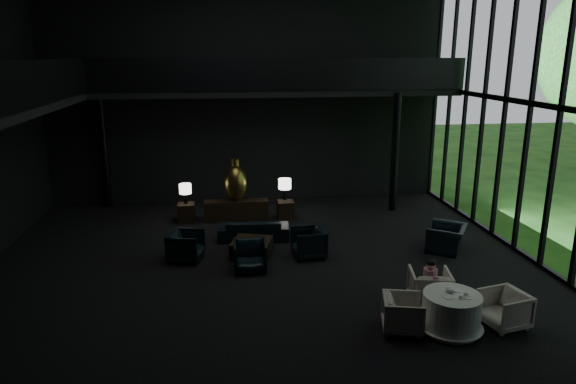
{
  "coord_description": "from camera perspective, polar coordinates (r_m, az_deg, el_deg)",
  "views": [
    {
      "loc": [
        -0.97,
        -12.38,
        5.23
      ],
      "look_at": [
        0.71,
        0.5,
        1.72
      ],
      "focal_mm": 32.0,
      "sensor_mm": 36.0,
      "label": 1
    }
  ],
  "objects": [
    {
      "name": "floor",
      "position": [
        13.48,
        -2.74,
        -7.73
      ],
      "size": [
        14.0,
        12.0,
        0.02
      ],
      "primitive_type": "cube",
      "color": "black",
      "rests_on": "ground"
    },
    {
      "name": "wall_back",
      "position": [
        18.45,
        -4.48,
        11.26
      ],
      "size": [
        14.0,
        0.04,
        8.0
      ],
      "primitive_type": "cube",
      "color": "black",
      "rests_on": "ground"
    },
    {
      "name": "wall_front",
      "position": [
        6.57,
        1.18,
        4.33
      ],
      "size": [
        14.0,
        0.04,
        8.0
      ],
      "primitive_type": "cube",
      "color": "black",
      "rests_on": "ground"
    },
    {
      "name": "curtain_wall",
      "position": [
        14.75,
        25.41,
        8.9
      ],
      "size": [
        0.2,
        12.0,
        8.0
      ],
      "primitive_type": null,
      "color": "black",
      "rests_on": "ground"
    },
    {
      "name": "mezzanine_back",
      "position": [
        17.54,
        -0.98,
        11.1
      ],
      "size": [
        12.0,
        2.0,
        0.25
      ],
      "primitive_type": "cube",
      "color": "black",
      "rests_on": "wall_back"
    },
    {
      "name": "railing_left",
      "position": [
        13.04,
        -25.92,
        10.87
      ],
      "size": [
        0.06,
        12.0,
        1.0
      ],
      "primitive_type": "cube",
      "color": "black",
      "rests_on": "mezzanine_left"
    },
    {
      "name": "railing_back",
      "position": [
        16.51,
        -0.59,
        12.94
      ],
      "size": [
        12.0,
        0.06,
        1.0
      ],
      "primitive_type": "cube",
      "color": "black",
      "rests_on": "mezzanine_back"
    },
    {
      "name": "column_nw",
      "position": [
        18.81,
        -19.74,
        4.35
      ],
      "size": [
        0.24,
        0.24,
        4.0
      ],
      "primitive_type": "cylinder",
      "color": "black",
      "rests_on": "floor"
    },
    {
      "name": "column_ne",
      "position": [
        17.67,
        11.8,
        4.27
      ],
      "size": [
        0.24,
        0.24,
        4.0
      ],
      "primitive_type": "cylinder",
      "color": "black",
      "rests_on": "floor"
    },
    {
      "name": "console",
      "position": [
        16.7,
        -5.75,
        -2.03
      ],
      "size": [
        2.05,
        0.47,
        0.65
      ],
      "primitive_type": "cube",
      "color": "black",
      "rests_on": "floor"
    },
    {
      "name": "bronze_urn",
      "position": [
        16.51,
        -5.84,
        1.03
      ],
      "size": [
        0.73,
        0.73,
        1.36
      ],
      "color": "#AE8836",
      "rests_on": "console"
    },
    {
      "name": "side_table_left",
      "position": [
        16.82,
        -11.22,
        -2.24
      ],
      "size": [
        0.53,
        0.53,
        0.59
      ],
      "primitive_type": "cube",
      "color": "black",
      "rests_on": "floor"
    },
    {
      "name": "table_lamp_left",
      "position": [
        16.63,
        -11.34,
        0.27
      ],
      "size": [
        0.38,
        0.38,
        0.64
      ],
      "color": "black",
      "rests_on": "side_table_left"
    },
    {
      "name": "side_table_right",
      "position": [
        16.8,
        -0.28,
        -1.97
      ],
      "size": [
        0.53,
        0.53,
        0.58
      ],
      "primitive_type": "cube",
      "color": "black",
      "rests_on": "floor"
    },
    {
      "name": "table_lamp_right",
      "position": [
        16.77,
        -0.37,
        0.81
      ],
      "size": [
        0.42,
        0.42,
        0.7
      ],
      "color": "black",
      "rests_on": "side_table_right"
    },
    {
      "name": "sofa",
      "position": [
        14.94,
        -3.83,
        -3.81
      ],
      "size": [
        2.05,
        0.74,
        0.79
      ],
      "primitive_type": "imported",
      "rotation": [
        0.0,
        0.0,
        3.07
      ],
      "color": "black",
      "rests_on": "floor"
    },
    {
      "name": "lounge_armchair_west",
      "position": [
        13.66,
        -11.28,
        -5.6
      ],
      "size": [
        1.04,
        1.08,
        0.93
      ],
      "primitive_type": "imported",
      "rotation": [
        0.0,
        0.0,
        1.33
      ],
      "color": "black",
      "rests_on": "floor"
    },
    {
      "name": "lounge_armchair_east",
      "position": [
        13.63,
        2.31,
        -5.34
      ],
      "size": [
        0.92,
        0.97,
        0.93
      ],
      "primitive_type": "imported",
      "rotation": [
        0.0,
        0.0,
        -1.49
      ],
      "color": "black",
      "rests_on": "floor"
    },
    {
      "name": "lounge_armchair_south",
      "position": [
        12.83,
        -4.25,
        -6.88
      ],
      "size": [
        0.86,
        0.8,
        0.87
      ],
      "primitive_type": "imported",
      "rotation": [
        0.0,
        0.0,
        -0.02
      ],
      "color": "black",
      "rests_on": "floor"
    },
    {
      "name": "window_armchair",
      "position": [
        14.69,
        17.22,
        -4.45
      ],
      "size": [
        1.2,
        1.31,
        0.96
      ],
      "primitive_type": "imported",
      "rotation": [
        0.0,
        0.0,
        -2.14
      ],
      "color": "black",
      "rests_on": "floor"
    },
    {
      "name": "coffee_table",
      "position": [
        13.79,
        -4.05,
        -6.22
      ],
      "size": [
        1.23,
        1.23,
        0.44
      ],
      "primitive_type": "cube",
      "rotation": [
        0.0,
        0.0,
        -0.3
      ],
      "color": "black",
      "rests_on": "floor"
    },
    {
      "name": "dining_table",
      "position": [
        10.73,
        17.65,
        -12.83
      ],
      "size": [
        1.26,
        1.26,
        0.75
      ],
      "color": "white",
      "rests_on": "floor"
    },
    {
      "name": "dining_chair_north",
      "position": [
        11.55,
        15.48,
        -9.81
      ],
      "size": [
        1.06,
        1.02,
        0.94
      ],
      "primitive_type": "imported",
      "rotation": [
        0.0,
        0.0,
        2.95
      ],
      "color": "#AA9F88",
      "rests_on": "floor"
    },
    {
      "name": "dining_chair_east",
      "position": [
        11.18,
        22.91,
        -11.68
      ],
      "size": [
        0.92,
        0.96,
        0.83
      ],
      "primitive_type": "imported",
      "rotation": [
        0.0,
        0.0,
        -1.35
      ],
      "color": "tan",
      "rests_on": "floor"
    },
    {
      "name": "dining_chair_west",
      "position": [
        10.45,
        12.66,
        -12.87
      ],
      "size": [
        0.87,
        0.9,
        0.78
      ],
      "primitive_type": "imported",
      "rotation": [
        0.0,
        0.0,
        1.33
      ],
      "color": "beige",
      "rests_on": "floor"
    },
    {
      "name": "child",
      "position": [
        11.32,
        15.53,
        -8.73
      ],
      "size": [
        0.29,
        0.29,
        0.63
      ],
      "rotation": [
        0.0,
        0.0,
        3.14
      ],
      "color": "pink",
      "rests_on": "dining_chair_north"
    },
    {
      "name": "plate_a",
      "position": [
        10.42,
        17.35,
        -11.04
      ],
      "size": [
        0.22,
        0.22,
        0.01
      ],
      "primitive_type": "cylinder",
      "rotation": [
        0.0,
        0.0,
        0.0
      ],
      "color": "white",
      "rests_on": "dining_table"
    },
    {
      "name": "plate_b",
      "position": [
        10.74,
        18.42,
        -10.34
      ],
      "size": [
        0.24,
        0.24,
        0.01
      ],
      "primitive_type": "cylinder",
      "rotation": [
        0.0,
        0.0,
        0.23
      ],
      "color": "white",
      "rests_on": "dining_table"
    },
    {
      "name": "saucer",
      "position": [
        10.5,
        19.38,
        -11.02
      ],
      "size": [
        0.17,
        0.17,
        0.01
      ],
      "primitive_type": "cylinder",
      "rotation": [
        0.0,
        0.0,
        0.06
      ],
      "color": "white",
      "rests_on": "dining_table"
    },
    {
      "name": "coffee_cup",
      "position": [
        10.57,
        19.17,
        -10.6
      ],
      "size": [
        0.1,
        0.1,
        0.06
      ],
      "primitive_type": "cylinder",
      "rotation": [
        0.0,
        0.0,
        0.17
      ],
      "color": "white",
      "rests_on": "saucer"
    },
    {
      "name": "cereal_bowl",
      "position": [
        10.62,
        17.57,
        -10.34
      ],
      "size": [
        0.17,
        0.17,
        0.09
      ],
      "primitive_type": "ellipsoid",
      "color": "white",
      "rests_on": "dining_table"
    },
    {
      "name": "cream_pot",
      "position": [
        10.41,
        18.64,
        -11.01
      ],
      "size": [
        0.08,
        0.08,
        0.07
      ],
      "primitive_type": "cylinder",
      "rotation": [
        0.0,
        0.0,
        -0.35
      ],
      "color": "#99999E",
      "rests_on": "dining_table"
    }
  ]
}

